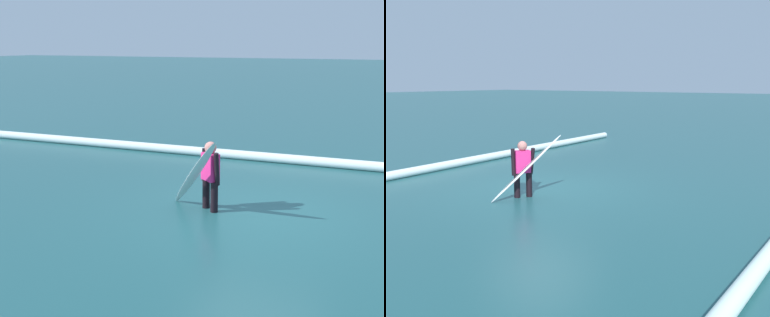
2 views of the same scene
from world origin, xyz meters
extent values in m
plane|color=#205459|center=(0.00, 0.00, 0.00)|extent=(183.81, 183.81, 0.00)
cylinder|color=black|center=(0.70, 0.27, 0.29)|extent=(0.14, 0.14, 0.57)
cylinder|color=black|center=(0.93, 0.11, 0.29)|extent=(0.14, 0.14, 0.57)
cube|color=#D82672|center=(0.81, 0.19, 0.82)|extent=(0.39, 0.36, 0.50)
sphere|color=#AF6D67|center=(0.81, 0.19, 1.18)|extent=(0.22, 0.22, 0.22)
cylinder|color=black|center=(0.64, 0.31, 0.82)|extent=(0.09, 0.17, 0.61)
cylinder|color=black|center=(0.99, 0.07, 0.82)|extent=(0.09, 0.11, 0.61)
ellipsoid|color=white|center=(1.01, 0.47, 0.72)|extent=(1.39, 1.18, 1.48)
ellipsoid|color=black|center=(1.01, 0.47, 0.73)|extent=(1.06, 0.87, 1.19)
cylinder|color=white|center=(2.15, -3.91, 0.12)|extent=(24.41, 1.80, 0.24)
camera|label=1|loc=(-2.73, 8.26, 3.02)|focal=46.71mm
camera|label=2|loc=(8.72, 7.55, 2.63)|focal=45.13mm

